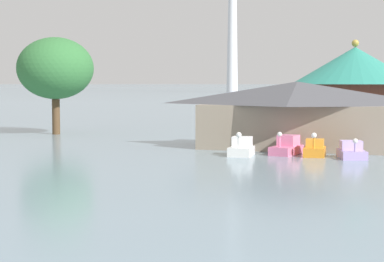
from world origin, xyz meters
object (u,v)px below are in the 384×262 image
object	(u,v)px
pedal_boat_pink	(287,147)
shoreline_tree_tall_left	(55,69)
boathouse	(297,113)
green_roof_pavilion	(355,83)
pedal_boat_lavender	(352,151)
pedal_boat_white	(241,148)
pedal_boat_orange	(315,149)

from	to	relation	value
pedal_boat_pink	shoreline_tree_tall_left	size ratio (longest dim) A/B	0.35
boathouse	shoreline_tree_tall_left	world-z (taller)	shoreline_tree_tall_left
boathouse	shoreline_tree_tall_left	xyz separation A→B (m)	(-24.24, 6.82, 3.65)
green_roof_pavilion	shoreline_tree_tall_left	size ratio (longest dim) A/B	1.31
boathouse	pedal_boat_lavender	bearing A→B (deg)	-50.79
pedal_boat_pink	boathouse	distance (m)	4.89
pedal_boat_white	pedal_boat_lavender	distance (m)	7.41
pedal_boat_white	green_roof_pavilion	xyz separation A→B (m)	(6.10, 22.13, 4.42)
pedal_boat_white	pedal_boat_orange	distance (m)	5.01
pedal_boat_lavender	shoreline_tree_tall_left	xyz separation A→B (m)	(-28.73, 12.32, 5.88)
boathouse	pedal_boat_pink	bearing A→B (deg)	-90.58
pedal_boat_pink	pedal_boat_lavender	distance (m)	4.67
pedal_boat_lavender	green_roof_pavilion	size ratio (longest dim) A/B	0.25
shoreline_tree_tall_left	pedal_boat_orange	bearing A→B (deg)	-24.27
pedal_boat_pink	shoreline_tree_tall_left	world-z (taller)	shoreline_tree_tall_left
pedal_boat_orange	green_roof_pavilion	bearing A→B (deg)	173.41
pedal_boat_orange	green_roof_pavilion	xyz separation A→B (m)	(1.24, 20.91, 4.46)
pedal_boat_lavender	pedal_boat_white	bearing A→B (deg)	-99.05
green_roof_pavilion	pedal_boat_lavender	bearing A→B (deg)	-86.58
shoreline_tree_tall_left	pedal_boat_pink	bearing A→B (deg)	-24.86
pedal_boat_white	pedal_boat_pink	distance (m)	3.38
pedal_boat_lavender	green_roof_pavilion	world-z (taller)	green_roof_pavilion
pedal_boat_orange	shoreline_tree_tall_left	bearing A→B (deg)	-117.47
pedal_boat_white	pedal_boat_orange	world-z (taller)	pedal_boat_white
pedal_boat_white	pedal_boat_lavender	world-z (taller)	pedal_boat_white
pedal_boat_white	boathouse	size ratio (longest dim) A/B	0.15
pedal_boat_pink	green_roof_pavilion	bearing A→B (deg)	-175.78
pedal_boat_orange	boathouse	xyz separation A→B (m)	(-1.97, 5.00, 2.20)
boathouse	green_roof_pavilion	world-z (taller)	green_roof_pavilion
green_roof_pavilion	shoreline_tree_tall_left	distance (m)	28.95
pedal_boat_pink	shoreline_tree_tall_left	xyz separation A→B (m)	(-24.20, 11.21, 5.81)
pedal_boat_lavender	green_roof_pavilion	distance (m)	21.91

